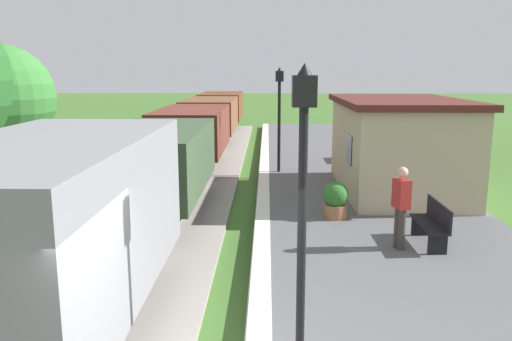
{
  "coord_description": "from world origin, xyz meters",
  "views": [
    {
      "loc": [
        0.5,
        -4.68,
        3.88
      ],
      "look_at": [
        0.19,
        9.88,
        1.01
      ],
      "focal_mm": 36.27,
      "sensor_mm": 36.0,
      "label": 1
    }
  ],
  "objects_px": {
    "bench_down_platform": "(353,149)",
    "lamp_post_near": "(303,162)",
    "lamp_post_far": "(279,100)",
    "freight_train": "(189,135)",
    "bench_near_hut": "(433,223)",
    "person_waiting": "(401,205)",
    "potted_planter": "(335,199)",
    "station_hut": "(397,145)",
    "tree_trackside_far": "(1,98)"
  },
  "relations": [
    {
      "from": "bench_near_hut",
      "to": "bench_down_platform",
      "type": "height_order",
      "value": "same"
    },
    {
      "from": "person_waiting",
      "to": "potted_planter",
      "type": "bearing_deg",
      "value": -79.23
    },
    {
      "from": "station_hut",
      "to": "bench_near_hut",
      "type": "relative_size",
      "value": 3.87
    },
    {
      "from": "station_hut",
      "to": "lamp_post_far",
      "type": "bearing_deg",
      "value": 140.32
    },
    {
      "from": "tree_trackside_far",
      "to": "freight_train",
      "type": "bearing_deg",
      "value": 37.7
    },
    {
      "from": "station_hut",
      "to": "person_waiting",
      "type": "xyz_separation_m",
      "value": [
        -1.18,
        -5.19,
        -0.47
      ]
    },
    {
      "from": "potted_planter",
      "to": "lamp_post_far",
      "type": "height_order",
      "value": "lamp_post_far"
    },
    {
      "from": "bench_down_platform",
      "to": "lamp_post_far",
      "type": "height_order",
      "value": "lamp_post_far"
    },
    {
      "from": "potted_planter",
      "to": "tree_trackside_far",
      "type": "relative_size",
      "value": 0.2
    },
    {
      "from": "freight_train",
      "to": "station_hut",
      "type": "bearing_deg",
      "value": -28.73
    },
    {
      "from": "bench_down_platform",
      "to": "potted_planter",
      "type": "distance_m",
      "value": 8.4
    },
    {
      "from": "bench_down_platform",
      "to": "lamp_post_near",
      "type": "relative_size",
      "value": 0.41
    },
    {
      "from": "station_hut",
      "to": "person_waiting",
      "type": "height_order",
      "value": "station_hut"
    },
    {
      "from": "bench_down_platform",
      "to": "tree_trackside_far",
      "type": "height_order",
      "value": "tree_trackside_far"
    },
    {
      "from": "station_hut",
      "to": "tree_trackside_far",
      "type": "height_order",
      "value": "tree_trackside_far"
    },
    {
      "from": "bench_near_hut",
      "to": "lamp_post_near",
      "type": "xyz_separation_m",
      "value": [
        -3.05,
        -4.45,
        2.08
      ]
    },
    {
      "from": "bench_down_platform",
      "to": "lamp_post_near",
      "type": "xyz_separation_m",
      "value": [
        -3.05,
        -14.59,
        2.08
      ]
    },
    {
      "from": "lamp_post_far",
      "to": "freight_train",
      "type": "bearing_deg",
      "value": 165.75
    },
    {
      "from": "station_hut",
      "to": "tree_trackside_far",
      "type": "xyz_separation_m",
      "value": [
        -11.8,
        -0.14,
        1.37
      ]
    },
    {
      "from": "lamp_post_near",
      "to": "bench_down_platform",
      "type": "bearing_deg",
      "value": 78.21
    },
    {
      "from": "freight_train",
      "to": "lamp_post_far",
      "type": "height_order",
      "value": "lamp_post_far"
    },
    {
      "from": "bench_near_hut",
      "to": "person_waiting",
      "type": "distance_m",
      "value": 0.93
    },
    {
      "from": "lamp_post_far",
      "to": "tree_trackside_far",
      "type": "bearing_deg",
      "value": -160.07
    },
    {
      "from": "bench_down_platform",
      "to": "potted_planter",
      "type": "xyz_separation_m",
      "value": [
        -1.78,
        -8.21,
        0.0
      ]
    },
    {
      "from": "potted_planter",
      "to": "tree_trackside_far",
      "type": "xyz_separation_m",
      "value": [
        -9.59,
        2.85,
        2.3
      ]
    },
    {
      "from": "freight_train",
      "to": "potted_planter",
      "type": "bearing_deg",
      "value": -55.61
    },
    {
      "from": "station_hut",
      "to": "bench_down_platform",
      "type": "xyz_separation_m",
      "value": [
        -0.43,
        5.22,
        -0.93
      ]
    },
    {
      "from": "lamp_post_near",
      "to": "tree_trackside_far",
      "type": "height_order",
      "value": "tree_trackside_far"
    },
    {
      "from": "freight_train",
      "to": "person_waiting",
      "type": "bearing_deg",
      "value": -57.8
    },
    {
      "from": "freight_train",
      "to": "station_hut",
      "type": "xyz_separation_m",
      "value": [
        6.8,
        -3.73,
        0.19
      ]
    },
    {
      "from": "potted_planter",
      "to": "tree_trackside_far",
      "type": "bearing_deg",
      "value": 163.47
    },
    {
      "from": "station_hut",
      "to": "freight_train",
      "type": "bearing_deg",
      "value": 151.27
    },
    {
      "from": "freight_train",
      "to": "person_waiting",
      "type": "xyz_separation_m",
      "value": [
        5.62,
        -8.92,
        -0.28
      ]
    },
    {
      "from": "bench_near_hut",
      "to": "lamp_post_near",
      "type": "height_order",
      "value": "lamp_post_near"
    },
    {
      "from": "station_hut",
      "to": "bench_near_hut",
      "type": "height_order",
      "value": "station_hut"
    },
    {
      "from": "tree_trackside_far",
      "to": "bench_down_platform",
      "type": "bearing_deg",
      "value": 25.24
    },
    {
      "from": "bench_down_platform",
      "to": "tree_trackside_far",
      "type": "xyz_separation_m",
      "value": [
        -11.37,
        -5.36,
        2.31
      ]
    },
    {
      "from": "bench_down_platform",
      "to": "potted_planter",
      "type": "height_order",
      "value": "potted_planter"
    },
    {
      "from": "freight_train",
      "to": "tree_trackside_far",
      "type": "height_order",
      "value": "tree_trackside_far"
    },
    {
      "from": "bench_near_hut",
      "to": "lamp_post_near",
      "type": "bearing_deg",
      "value": -124.4
    },
    {
      "from": "station_hut",
      "to": "bench_down_platform",
      "type": "distance_m",
      "value": 5.32
    },
    {
      "from": "person_waiting",
      "to": "lamp_post_far",
      "type": "xyz_separation_m",
      "value": [
        -2.29,
        8.07,
        1.62
      ]
    },
    {
      "from": "bench_down_platform",
      "to": "bench_near_hut",
      "type": "bearing_deg",
      "value": -90.0
    },
    {
      "from": "bench_near_hut",
      "to": "lamp_post_far",
      "type": "bearing_deg",
      "value": 111.33
    },
    {
      "from": "person_waiting",
      "to": "lamp_post_far",
      "type": "bearing_deg",
      "value": -88.26
    },
    {
      "from": "bench_near_hut",
      "to": "freight_train",
      "type": "bearing_deg",
      "value": 126.4
    },
    {
      "from": "bench_down_platform",
      "to": "potted_planter",
      "type": "bearing_deg",
      "value": -102.22
    },
    {
      "from": "bench_near_hut",
      "to": "lamp_post_near",
      "type": "distance_m",
      "value": 5.78
    },
    {
      "from": "bench_down_platform",
      "to": "freight_train",
      "type": "bearing_deg",
      "value": -166.78
    },
    {
      "from": "lamp_post_near",
      "to": "lamp_post_far",
      "type": "relative_size",
      "value": 1.0
    }
  ]
}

